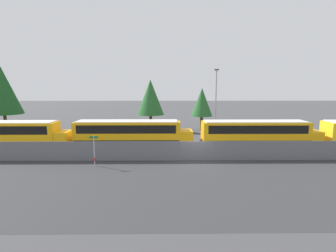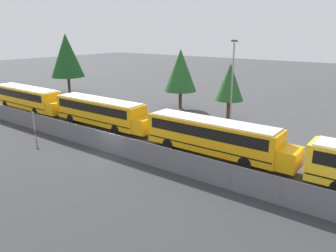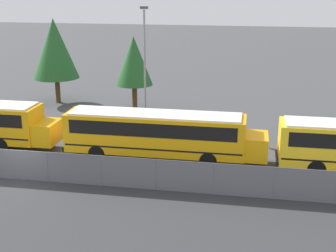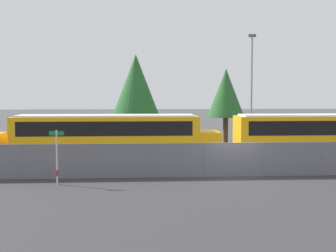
% 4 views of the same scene
% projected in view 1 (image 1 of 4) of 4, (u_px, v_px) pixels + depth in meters
% --- Properties ---
extents(ground_plane, '(200.00, 200.00, 0.00)m').
position_uv_depth(ground_plane, '(197.00, 160.00, 23.89)').
color(ground_plane, '#424244').
extents(road_strip, '(99.38, 12.00, 0.01)m').
position_uv_depth(road_strip, '(207.00, 185.00, 17.96)').
color(road_strip, '#333335').
rests_on(road_strip, ground_plane).
extents(fence, '(65.45, 0.07, 1.79)m').
position_uv_depth(fence, '(197.00, 151.00, 23.75)').
color(fence, '#9EA0A5').
rests_on(fence, ground_plane).
extents(school_bus_0, '(12.75, 2.45, 3.04)m').
position_uv_depth(school_bus_0, '(6.00, 133.00, 27.73)').
color(school_bus_0, '#EDA80F').
rests_on(school_bus_0, ground_plane).
extents(school_bus_1, '(12.75, 2.45, 3.04)m').
position_uv_depth(school_bus_1, '(130.00, 132.00, 28.38)').
color(school_bus_1, orange).
rests_on(school_bus_1, ground_plane).
extents(school_bus_2, '(12.75, 2.45, 3.04)m').
position_uv_depth(school_bus_2, '(257.00, 132.00, 28.21)').
color(school_bus_2, orange).
rests_on(school_bus_2, ground_plane).
extents(street_sign, '(0.70, 0.09, 2.61)m').
position_uv_depth(street_sign, '(94.00, 150.00, 22.10)').
color(street_sign, '#B7B7BC').
rests_on(street_sign, ground_plane).
extents(light_pole, '(0.60, 0.24, 9.04)m').
position_uv_depth(light_pole, '(216.00, 99.00, 36.30)').
color(light_pole, gray).
rests_on(light_pole, ground_plane).
extents(tree_1, '(5.34, 5.34, 9.58)m').
position_uv_depth(tree_1, '(2.00, 90.00, 38.28)').
color(tree_1, '#51381E').
rests_on(tree_1, ground_plane).
extents(tree_2, '(3.20, 3.20, 6.45)m').
position_uv_depth(tree_2, '(202.00, 102.00, 38.98)').
color(tree_2, '#51381E').
rests_on(tree_2, ground_plane).
extents(tree_3, '(4.15, 4.15, 7.74)m').
position_uv_depth(tree_3, '(150.00, 97.00, 40.14)').
color(tree_3, '#51381E').
rests_on(tree_3, ground_plane).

